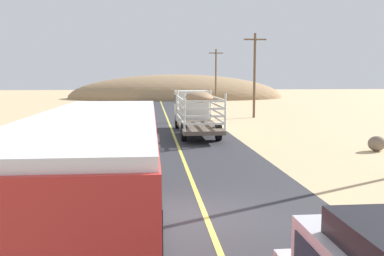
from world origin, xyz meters
name	(u,v)px	position (x,y,z in m)	size (l,w,h in m)	color
ground_plane	(205,216)	(0.00, 0.00, 0.00)	(240.00, 240.00, 0.00)	tan
road_surface	(205,215)	(0.00, 0.00, 0.01)	(8.00, 120.00, 0.02)	#2D2D33
road_centre_line	(205,215)	(0.00, 0.00, 0.02)	(0.16, 117.60, 0.00)	#D8CC4C
livestock_truck	(194,107)	(1.57, 19.03, 1.79)	(2.53, 9.70, 3.02)	silver
bus	(97,184)	(-2.68, -2.96, 1.75)	(2.54, 10.00, 3.21)	red
power_pole_mid	(255,73)	(8.52, 29.51, 4.37)	(2.20, 0.24, 8.15)	brown
power_pole_far	(216,74)	(8.52, 54.73, 4.39)	(2.20, 0.24, 8.19)	brown
boulder_mid_field	(377,144)	(10.60, 10.00, 0.41)	(0.97, 0.77, 0.82)	#756656
distant_hill	(177,98)	(3.22, 68.71, 0.00)	(39.84, 21.31, 8.76)	#957553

